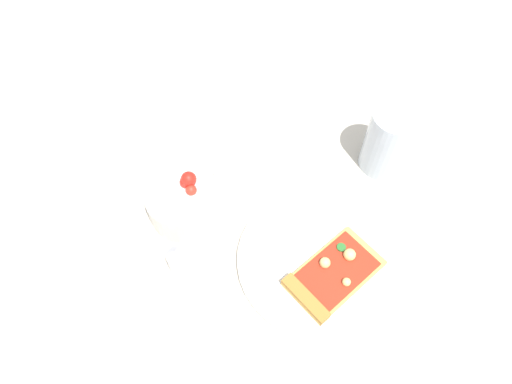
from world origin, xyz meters
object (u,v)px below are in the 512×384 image
object	(u,v)px
soda_glass	(388,142)
pepper_shaker	(179,261)
plate	(318,260)
salad_bowl	(186,200)
paper_napkin	(209,121)
pizza_slice_main	(331,276)

from	to	relation	value
soda_glass	pepper_shaker	distance (m)	0.40
plate	pepper_shaker	world-z (taller)	pepper_shaker
salad_bowl	pepper_shaker	distance (m)	0.11
plate	paper_napkin	bearing A→B (deg)	84.81
pizza_slice_main	soda_glass	world-z (taller)	soda_glass
salad_bowl	paper_napkin	xyz separation A→B (m)	(0.14, 0.14, -0.03)
pepper_shaker	plate	bearing A→B (deg)	-34.27
plate	paper_napkin	world-z (taller)	plate
salad_bowl	pepper_shaker	size ratio (longest dim) A/B	1.77
plate	soda_glass	world-z (taller)	soda_glass
plate	salad_bowl	size ratio (longest dim) A/B	2.00
plate	soda_glass	distance (m)	0.24
pizza_slice_main	soda_glass	xyz separation A→B (m)	(0.23, 0.11, 0.04)
paper_napkin	salad_bowl	bearing A→B (deg)	-135.23
salad_bowl	paper_napkin	world-z (taller)	salad_bowl
pepper_shaker	soda_glass	bearing A→B (deg)	-6.67
pizza_slice_main	paper_napkin	bearing A→B (deg)	84.18
plate	pizza_slice_main	size ratio (longest dim) A/B	1.68
pepper_shaker	paper_napkin	bearing A→B (deg)	46.85
paper_napkin	pizza_slice_main	bearing A→B (deg)	-95.82
plate	pizza_slice_main	xyz separation A→B (m)	(-0.01, -0.04, 0.01)
paper_napkin	pepper_shaker	bearing A→B (deg)	-133.15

